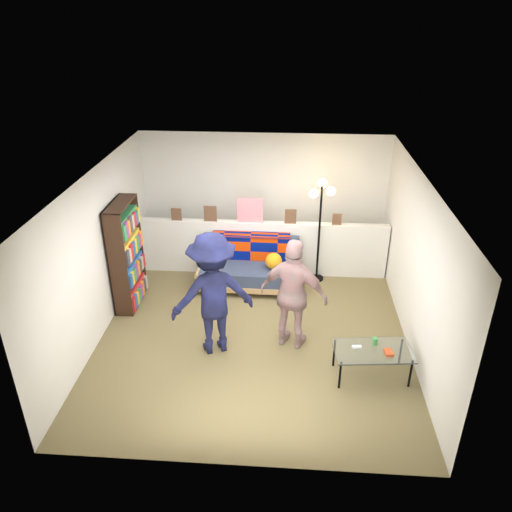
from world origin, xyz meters
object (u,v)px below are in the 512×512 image
at_px(coffee_table, 373,352).
at_px(floor_lamp, 321,211).
at_px(person_left, 213,294).
at_px(bookshelf, 127,258).
at_px(person_right, 294,295).
at_px(futon_sofa, 251,267).

xyz_separation_m(coffee_table, floor_lamp, (-0.62, 2.59, 0.90)).
bearing_deg(person_left, bookshelf, -56.99).
height_order(coffee_table, person_left, person_left).
bearing_deg(bookshelf, person_right, -19.69).
bearing_deg(futon_sofa, bookshelf, -160.44).
bearing_deg(person_right, floor_lamp, -84.04).
relative_size(futon_sofa, bookshelf, 1.02).
xyz_separation_m(futon_sofa, person_left, (-0.37, -1.80, 0.54)).
xyz_separation_m(futon_sofa, floor_lamp, (1.17, 0.33, 0.94)).
relative_size(bookshelf, person_left, 0.97).
bearing_deg(person_left, floor_lamp, -147.00).
bearing_deg(coffee_table, futon_sofa, 128.32).
bearing_deg(futon_sofa, coffee_table, -51.68).
distance_m(person_left, person_right, 1.12).
xyz_separation_m(coffee_table, person_right, (-1.05, 0.63, 0.43)).
bearing_deg(floor_lamp, coffee_table, -76.62).
distance_m(floor_lamp, person_right, 2.07).
xyz_separation_m(bookshelf, person_right, (2.65, -0.95, 0.02)).
distance_m(floor_lamp, person_left, 2.66).
distance_m(coffee_table, person_left, 2.26).
distance_m(coffee_table, floor_lamp, 2.81).
distance_m(futon_sofa, bookshelf, 2.09).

